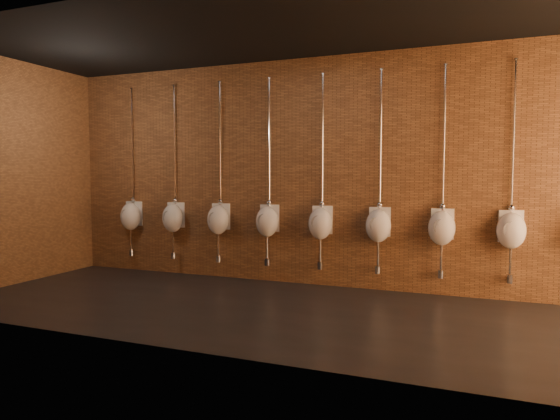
{
  "coord_description": "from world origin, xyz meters",
  "views": [
    {
      "loc": [
        1.88,
        -5.23,
        1.56
      ],
      "look_at": [
        -0.54,
        0.9,
        1.1
      ],
      "focal_mm": 32.0,
      "sensor_mm": 36.0,
      "label": 1
    }
  ],
  "objects_px": {
    "urinal_7": "(511,229)",
    "urinal_2": "(218,219)",
    "urinal_0": "(131,215)",
    "urinal_1": "(173,217)",
    "urinal_4": "(321,222)",
    "urinal_6": "(442,227)",
    "urinal_3": "(267,220)",
    "urinal_5": "(378,224)"
  },
  "relations": [
    {
      "from": "urinal_3",
      "to": "urinal_6",
      "type": "bearing_deg",
      "value": 0.0
    },
    {
      "from": "urinal_6",
      "to": "urinal_1",
      "type": "bearing_deg",
      "value": 180.0
    },
    {
      "from": "urinal_4",
      "to": "urinal_6",
      "type": "xyz_separation_m",
      "value": [
        1.61,
        0.0,
        0.0
      ]
    },
    {
      "from": "urinal_2",
      "to": "urinal_7",
      "type": "xyz_separation_m",
      "value": [
        4.01,
        0.0,
        0.0
      ]
    },
    {
      "from": "urinal_0",
      "to": "urinal_1",
      "type": "distance_m",
      "value": 0.8
    },
    {
      "from": "urinal_0",
      "to": "urinal_3",
      "type": "distance_m",
      "value": 2.41
    },
    {
      "from": "urinal_1",
      "to": "urinal_4",
      "type": "distance_m",
      "value": 2.41
    },
    {
      "from": "urinal_1",
      "to": "urinal_2",
      "type": "bearing_deg",
      "value": 0.0
    },
    {
      "from": "urinal_2",
      "to": "urinal_6",
      "type": "xyz_separation_m",
      "value": [
        3.21,
        0.0,
        0.0
      ]
    },
    {
      "from": "urinal_2",
      "to": "urinal_6",
      "type": "height_order",
      "value": "same"
    },
    {
      "from": "urinal_0",
      "to": "urinal_2",
      "type": "height_order",
      "value": "same"
    },
    {
      "from": "urinal_6",
      "to": "urinal_0",
      "type": "bearing_deg",
      "value": 180.0
    },
    {
      "from": "urinal_0",
      "to": "urinal_6",
      "type": "relative_size",
      "value": 1.0
    },
    {
      "from": "urinal_2",
      "to": "urinal_3",
      "type": "xyz_separation_m",
      "value": [
        0.8,
        0.0,
        0.0
      ]
    },
    {
      "from": "urinal_1",
      "to": "urinal_6",
      "type": "distance_m",
      "value": 4.01
    },
    {
      "from": "urinal_0",
      "to": "urinal_7",
      "type": "relative_size",
      "value": 1.0
    },
    {
      "from": "urinal_1",
      "to": "urinal_4",
      "type": "height_order",
      "value": "same"
    },
    {
      "from": "urinal_2",
      "to": "urinal_3",
      "type": "relative_size",
      "value": 1.0
    },
    {
      "from": "urinal_1",
      "to": "urinal_7",
      "type": "height_order",
      "value": "same"
    },
    {
      "from": "urinal_2",
      "to": "urinal_1",
      "type": "bearing_deg",
      "value": 180.0
    },
    {
      "from": "urinal_0",
      "to": "urinal_1",
      "type": "height_order",
      "value": "same"
    },
    {
      "from": "urinal_6",
      "to": "urinal_3",
      "type": "bearing_deg",
      "value": 180.0
    },
    {
      "from": "urinal_3",
      "to": "urinal_4",
      "type": "distance_m",
      "value": 0.8
    },
    {
      "from": "urinal_7",
      "to": "urinal_3",
      "type": "bearing_deg",
      "value": 180.0
    },
    {
      "from": "urinal_4",
      "to": "urinal_1",
      "type": "bearing_deg",
      "value": 180.0
    },
    {
      "from": "urinal_0",
      "to": "urinal_4",
      "type": "height_order",
      "value": "same"
    },
    {
      "from": "urinal_3",
      "to": "urinal_4",
      "type": "relative_size",
      "value": 1.0
    },
    {
      "from": "urinal_5",
      "to": "urinal_7",
      "type": "distance_m",
      "value": 1.61
    },
    {
      "from": "urinal_4",
      "to": "urinal_6",
      "type": "distance_m",
      "value": 1.61
    },
    {
      "from": "urinal_7",
      "to": "urinal_2",
      "type": "bearing_deg",
      "value": 180.0
    },
    {
      "from": "urinal_7",
      "to": "urinal_1",
      "type": "bearing_deg",
      "value": 180.0
    },
    {
      "from": "urinal_4",
      "to": "urinal_7",
      "type": "bearing_deg",
      "value": 0.0
    },
    {
      "from": "urinal_2",
      "to": "urinal_4",
      "type": "relative_size",
      "value": 1.0
    },
    {
      "from": "urinal_1",
      "to": "urinal_6",
      "type": "height_order",
      "value": "same"
    },
    {
      "from": "urinal_0",
      "to": "urinal_6",
      "type": "height_order",
      "value": "same"
    },
    {
      "from": "urinal_0",
      "to": "urinal_2",
      "type": "relative_size",
      "value": 1.0
    },
    {
      "from": "urinal_4",
      "to": "urinal_6",
      "type": "bearing_deg",
      "value": 0.0
    },
    {
      "from": "urinal_1",
      "to": "urinal_5",
      "type": "xyz_separation_m",
      "value": [
        3.21,
        0.0,
        0.0
      ]
    },
    {
      "from": "urinal_2",
      "to": "urinal_5",
      "type": "bearing_deg",
      "value": 0.0
    },
    {
      "from": "urinal_6",
      "to": "urinal_7",
      "type": "height_order",
      "value": "same"
    },
    {
      "from": "urinal_0",
      "to": "urinal_5",
      "type": "bearing_deg",
      "value": 0.0
    },
    {
      "from": "urinal_2",
      "to": "urinal_7",
      "type": "relative_size",
      "value": 1.0
    }
  ]
}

